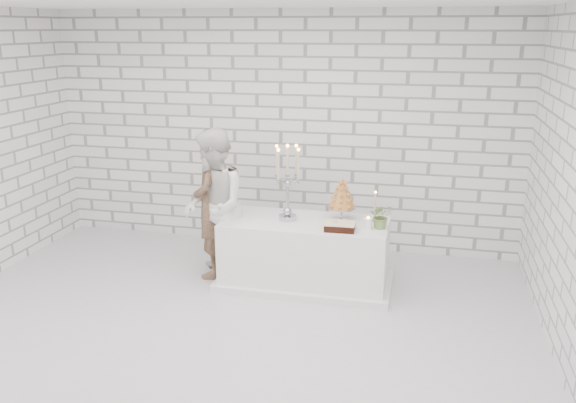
% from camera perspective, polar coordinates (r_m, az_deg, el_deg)
% --- Properties ---
extents(ground, '(6.00, 5.00, 0.01)m').
position_cam_1_polar(ground, '(5.78, -6.65, -12.40)').
color(ground, silver).
rests_on(ground, ground).
extents(wall_back, '(6.00, 0.01, 3.00)m').
position_cam_1_polar(wall_back, '(7.57, -0.70, 6.76)').
color(wall_back, white).
rests_on(wall_back, ground).
extents(wall_front, '(6.00, 0.01, 3.00)m').
position_cam_1_polar(wall_front, '(3.13, -23.15, -9.11)').
color(wall_front, white).
rests_on(wall_front, ground).
extents(cake_table, '(1.80, 0.80, 0.75)m').
position_cam_1_polar(cake_table, '(6.57, 1.64, -4.99)').
color(cake_table, white).
rests_on(cake_table, ground).
extents(groom, '(0.49, 0.68, 1.72)m').
position_cam_1_polar(groom, '(6.75, -7.36, -0.17)').
color(groom, '#462F21').
rests_on(groom, ground).
extents(bride, '(0.95, 1.04, 1.74)m').
position_cam_1_polar(bride, '(6.56, -7.17, -0.55)').
color(bride, silver).
rests_on(bride, ground).
extents(candelabra, '(0.43, 0.43, 0.84)m').
position_cam_1_polar(candelabra, '(6.36, -0.05, 1.82)').
color(candelabra, '#A5A4AF').
rests_on(candelabra, cake_table).
extents(croquembouche, '(0.32, 0.32, 0.47)m').
position_cam_1_polar(croquembouche, '(6.43, 5.21, 0.21)').
color(croquembouche, '#945C2A').
rests_on(croquembouche, cake_table).
extents(chocolate_cake, '(0.32, 0.23, 0.08)m').
position_cam_1_polar(chocolate_cake, '(6.17, 5.03, -2.40)').
color(chocolate_cake, black).
rests_on(chocolate_cake, cake_table).
extents(pillar_candle, '(0.09, 0.09, 0.12)m').
position_cam_1_polar(pillar_candle, '(6.22, 7.71, -2.14)').
color(pillar_candle, white).
rests_on(pillar_candle, cake_table).
extents(extra_taper, '(0.08, 0.08, 0.32)m').
position_cam_1_polar(extra_taper, '(6.45, 8.38, -0.56)').
color(extra_taper, '#C6B495').
rests_on(extra_taper, cake_table).
extents(flowers, '(0.26, 0.24, 0.27)m').
position_cam_1_polar(flowers, '(6.25, 8.99, -1.39)').
color(flowers, '#597540').
rests_on(flowers, cake_table).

